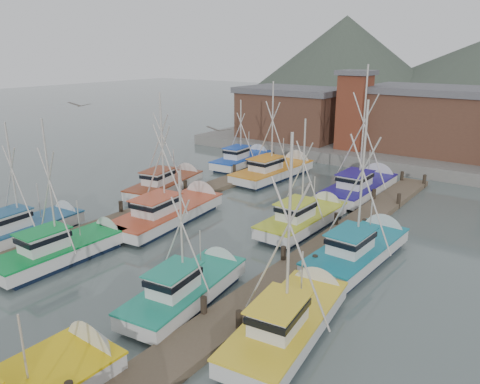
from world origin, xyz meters
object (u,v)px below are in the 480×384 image
Objects in this scene: lookout_tower at (354,110)px; boat_12 at (276,170)px; boat_4 at (68,248)px; boat_8 at (172,211)px.

lookout_tower reaches higher than boat_12.
boat_12 is (-2.64, -11.69, -4.87)m from lookout_tower.
boat_4 is 0.86× the size of boat_8.
boat_8 is (0.35, 8.44, 0.00)m from boat_4.
boat_4 is 23.02m from boat_12.
boat_8 is 1.01× the size of boat_12.
lookout_tower reaches higher than boat_8.
boat_8 is at bearing 87.54° from boat_4.
boat_4 is 8.45m from boat_8.
boat_8 is 14.59m from boat_12.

